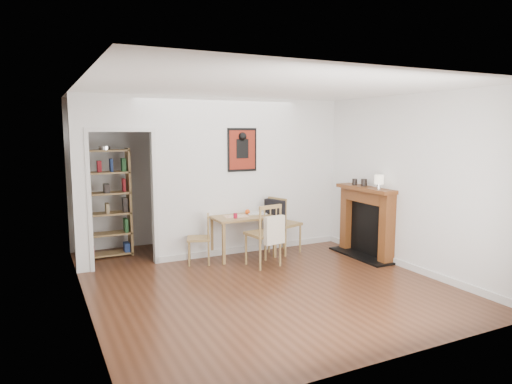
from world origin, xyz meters
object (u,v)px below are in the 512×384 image
red_glass (235,216)px  notebook (256,213)px  chair_right (284,224)px  ceramic_jar_b (355,182)px  ceramic_jar_a (364,183)px  fireplace (367,219)px  dining_table (243,221)px  chair_left (199,239)px  orange_fruit (248,212)px  mantel_lamp (379,180)px  bookshelf (107,204)px  chair_front (264,234)px

red_glass → notebook: red_glass is taller
chair_right → red_glass: bearing=-175.9°
notebook → ceramic_jar_b: size_ratio=2.91×
chair_right → ceramic_jar_a: bearing=-32.3°
fireplace → ceramic_jar_b: (-0.06, 0.27, 0.60)m
dining_table → chair_left: bearing=-176.9°
orange_fruit → notebook: bearing=-14.5°
notebook → ceramic_jar_a: ceramic_jar_a is taller
chair_left → notebook: chair_left is taller
red_glass → dining_table: bearing=35.3°
orange_fruit → mantel_lamp: bearing=-38.0°
chair_left → notebook: 1.11m
chair_right → bookshelf: (-2.71, 1.09, 0.38)m
orange_fruit → bookshelf: bearing=156.4°
red_glass → mantel_lamp: bearing=-28.1°
fireplace → ceramic_jar_a: 0.61m
dining_table → fireplace: (1.86, -0.85, 0.01)m
chair_front → ceramic_jar_a: 1.91m
bookshelf → ceramic_jar_b: bookshelf is taller
red_glass → ceramic_jar_a: ceramic_jar_a is taller
chair_front → fireplace: bearing=-8.3°
fireplace → notebook: (-1.58, 0.91, 0.08)m
mantel_lamp → chair_right: bearing=133.3°
fireplace → orange_fruit: (-1.72, 0.95, 0.11)m
chair_right → bookshelf: bookshelf is taller
chair_left → chair_front: chair_front is taller
bookshelf → orange_fruit: bookshelf is taller
dining_table → chair_front: 0.61m
dining_table → chair_front: size_ratio=1.04×
dining_table → ceramic_jar_b: (1.80, -0.58, 0.61)m
notebook → bookshelf: bearing=157.0°
fireplace → notebook: 1.82m
fireplace → mantel_lamp: size_ratio=5.54×
bookshelf → orange_fruit: size_ratio=22.01×
fireplace → ceramic_jar_a: (-0.02, 0.08, 0.60)m
chair_left → notebook: bearing=5.7°
fireplace → red_glass: fireplace is taller
chair_front → notebook: chair_front is taller
notebook → mantel_lamp: 2.05m
dining_table → mantel_lamp: 2.26m
chair_left → chair_front: size_ratio=0.80×
red_glass → mantel_lamp: size_ratio=0.36×
fireplace → bookshelf: bearing=154.0°
bookshelf → mantel_lamp: bearing=-30.4°
chair_left → mantel_lamp: size_ratio=3.45×
mantel_lamp → ceramic_jar_a: size_ratio=1.88×
red_glass → orange_fruit: 0.40m
ceramic_jar_a → chair_left: bearing=164.5°
chair_left → orange_fruit: (0.91, 0.14, 0.34)m
orange_fruit → chair_right: bearing=-15.9°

